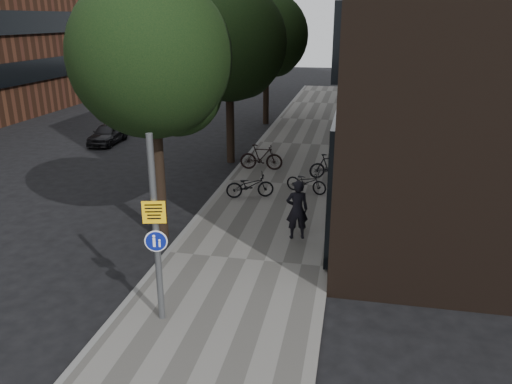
% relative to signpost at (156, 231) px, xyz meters
% --- Properties ---
extents(ground, '(120.00, 120.00, 0.00)m').
position_rel_signpost_xyz_m(ground, '(0.95, -0.26, -2.18)').
color(ground, black).
rests_on(ground, ground).
extents(sidewalk, '(4.50, 60.00, 0.12)m').
position_rel_signpost_xyz_m(sidewalk, '(1.20, 9.74, -2.12)').
color(sidewalk, slate).
rests_on(sidewalk, ground).
extents(curb_edge, '(0.15, 60.00, 0.13)m').
position_rel_signpost_xyz_m(curb_edge, '(-1.05, 9.74, -2.12)').
color(curb_edge, slate).
rests_on(curb_edge, ground).
extents(street_tree_near, '(4.40, 4.40, 7.50)m').
position_rel_signpost_xyz_m(street_tree_near, '(-1.58, 4.39, 2.93)').
color(street_tree_near, black).
rests_on(street_tree_near, ground).
extents(street_tree_mid, '(5.00, 5.00, 7.80)m').
position_rel_signpost_xyz_m(street_tree_mid, '(-1.58, 12.89, 2.93)').
color(street_tree_mid, black).
rests_on(street_tree_mid, ground).
extents(street_tree_far, '(5.00, 5.00, 7.80)m').
position_rel_signpost_xyz_m(street_tree_far, '(-1.58, 21.89, 2.93)').
color(street_tree_far, black).
rests_on(street_tree_far, ground).
extents(signpost, '(0.47, 0.14, 4.09)m').
position_rel_signpost_xyz_m(signpost, '(0.00, 0.00, 0.00)').
color(signpost, '#595B5E').
rests_on(signpost, sidewalk).
extents(pedestrian, '(0.74, 0.58, 1.78)m').
position_rel_signpost_xyz_m(pedestrian, '(2.36, 4.73, -1.17)').
color(pedestrian, black).
rests_on(pedestrian, sidewalk).
extents(parked_bike_facade_near, '(1.69, 1.04, 0.84)m').
position_rel_signpost_xyz_m(parked_bike_facade_near, '(2.22, 8.83, -1.64)').
color(parked_bike_facade_near, black).
rests_on(parked_bike_facade_near, sidewalk).
extents(parked_bike_facade_far, '(1.72, 1.03, 1.00)m').
position_rel_signpost_xyz_m(parked_bike_facade_far, '(2.95, 10.84, -1.56)').
color(parked_bike_facade_far, black).
rests_on(parked_bike_facade_far, sidewalk).
extents(parked_bike_curb_near, '(1.83, 1.12, 0.91)m').
position_rel_signpost_xyz_m(parked_bike_curb_near, '(0.27, 7.91, -1.61)').
color(parked_bike_curb_near, black).
rests_on(parked_bike_curb_near, sidewalk).
extents(parked_bike_curb_far, '(1.85, 0.61, 1.10)m').
position_rel_signpost_xyz_m(parked_bike_curb_far, '(0.02, 11.44, -1.51)').
color(parked_bike_curb_far, black).
rests_on(parked_bike_curb_far, sidewalk).
extents(parked_car_near, '(1.37, 3.15, 1.06)m').
position_rel_signpost_xyz_m(parked_car_near, '(-8.88, 14.99, -1.65)').
color(parked_car_near, black).
rests_on(parked_car_near, ground).
extents(parked_car_mid, '(1.77, 4.05, 1.29)m').
position_rel_signpost_xyz_m(parked_car_mid, '(-8.96, 22.55, -1.54)').
color(parked_car_mid, '#4C1B15').
rests_on(parked_car_mid, ground).
extents(parked_car_far, '(1.99, 4.58, 1.31)m').
position_rel_signpost_xyz_m(parked_car_far, '(-8.79, 27.71, -1.53)').
color(parked_car_far, black).
rests_on(parked_car_far, ground).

